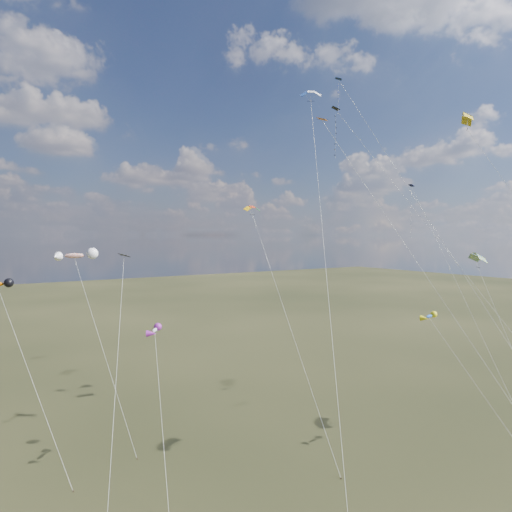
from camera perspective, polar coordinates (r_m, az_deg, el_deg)
diamond_black_high at (r=62.98m, az=11.50°, el=13.23°), size 10.45×28.94×38.29m
diamond_navy_tall at (r=61.54m, az=12.34°, el=16.23°), size 8.06×26.46×41.51m
diamond_black_mid at (r=37.51m, az=-16.69°, el=-8.38°), size 5.51×12.00×19.50m
diamond_navy_right at (r=63.77m, az=19.30°, el=4.37°), size 1.63×16.73×27.83m
diamond_orange_center at (r=43.57m, az=16.09°, el=4.74°), size 10.95×19.58×32.51m
parafoil_yellow at (r=50.01m, az=25.01°, el=15.50°), size 10.71×19.06×33.27m
parafoil_blue_white at (r=54.07m, az=6.90°, el=19.44°), size 15.73×22.78×37.64m
parafoil_striped at (r=55.49m, az=26.04°, el=0.05°), size 4.50×11.90×19.63m
parafoil_tricolor at (r=58.36m, az=-0.41°, el=5.99°), size 5.43×21.63×25.22m
novelty_white_purple at (r=44.16m, az=-12.53°, el=-9.11°), size 3.73×11.05×12.63m
novelty_redwhite_stripe at (r=51.97m, az=-21.74°, el=0.01°), size 5.56×11.30×19.62m
novelty_blue_yellow at (r=49.46m, az=20.91°, el=-7.14°), size 6.01×8.24×13.28m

